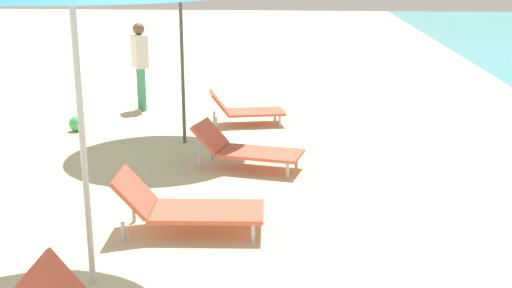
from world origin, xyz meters
TOP-DOWN VIEW (x-y plane):
  - lounger_second_shoreside at (0.82, 5.36)m, footprint 1.46×0.70m
  - lounger_farthest_shoreside at (0.88, 9.81)m, footprint 1.31×0.84m
  - lounger_farthest_inland at (1.16, 7.44)m, footprint 1.45×0.83m
  - person_walking_near at (-1.12, 10.78)m, footprint 0.38×0.42m
  - beach_ball at (-1.73, 9.13)m, footprint 0.25×0.25m

SIDE VIEW (x-z plane):
  - beach_ball at x=-1.73m, z-range 0.00..0.25m
  - lounger_farthest_shoreside at x=0.88m, z-range -0.02..0.55m
  - lounger_second_shoreside at x=0.82m, z-range -0.03..0.57m
  - lounger_farthest_inland at x=1.16m, z-range -0.02..0.57m
  - person_walking_near at x=-1.12m, z-range 0.16..1.74m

